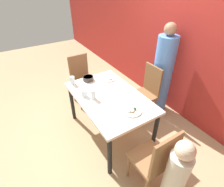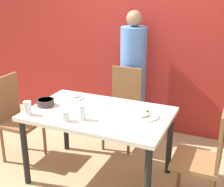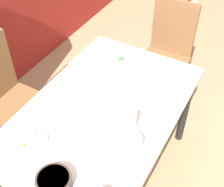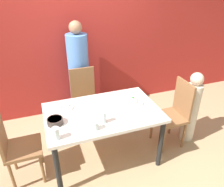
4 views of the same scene
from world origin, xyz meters
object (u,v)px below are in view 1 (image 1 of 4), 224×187
at_px(person_adult, 162,75).
at_px(chair_adult_spot, 146,91).
at_px(bowl_curry, 88,78).
at_px(glass_water_tall, 84,93).
at_px(chair_child_spot, 155,160).
at_px(person_child, 174,180).
at_px(plate_rice_adult, 108,79).

bearing_deg(person_adult, chair_adult_spot, -90.00).
distance_m(bowl_curry, glass_water_tall, 0.46).
height_order(chair_child_spot, person_child, person_child).
xyz_separation_m(chair_adult_spot, person_child, (1.36, -0.82, -0.01)).
bearing_deg(bowl_curry, person_child, 0.83).
bearing_deg(glass_water_tall, chair_child_spot, 12.60).
relative_size(plate_rice_adult, glass_water_tall, 2.25).
relative_size(person_child, plate_rice_adult, 4.76).
distance_m(plate_rice_adult, glass_water_tall, 0.59).
xyz_separation_m(bowl_curry, glass_water_tall, (0.39, -0.24, 0.01)).
height_order(chair_adult_spot, plate_rice_adult, chair_adult_spot).
bearing_deg(chair_child_spot, person_child, 90.00).
distance_m(person_child, plate_rice_adult, 1.76).
relative_size(chair_adult_spot, plate_rice_adult, 4.30).
bearing_deg(glass_water_tall, chair_adult_spot, 83.14).
height_order(chair_child_spot, plate_rice_adult, chair_child_spot).
xyz_separation_m(person_adult, plate_rice_adult, (-0.37, -0.87, 0.01)).
xyz_separation_m(person_adult, bowl_curry, (-0.52, -1.17, 0.03)).
height_order(chair_adult_spot, glass_water_tall, chair_adult_spot).
relative_size(chair_adult_spot, bowl_curry, 5.48).
relative_size(person_adult, plate_rice_adult, 7.18).
height_order(person_adult, glass_water_tall, person_adult).
relative_size(chair_child_spot, bowl_curry, 5.48).
distance_m(person_adult, bowl_curry, 1.28).
bearing_deg(bowl_curry, glass_water_tall, -32.18).
relative_size(chair_child_spot, glass_water_tall, 9.67).
distance_m(chair_adult_spot, chair_child_spot, 1.36).
bearing_deg(plate_rice_adult, chair_adult_spot, 55.94).
xyz_separation_m(person_child, plate_rice_adult, (-1.73, 0.27, 0.24)).
height_order(chair_adult_spot, person_adult, person_adult).
distance_m(person_child, bowl_curry, 1.90).
bearing_deg(plate_rice_adult, glass_water_tall, -66.46).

